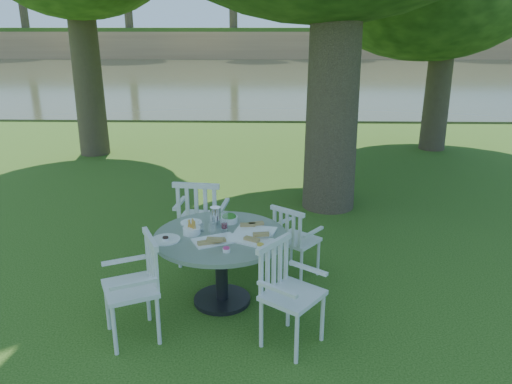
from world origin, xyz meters
TOP-DOWN VIEW (x-y plane):
  - ground at (0.00, 0.00)m, footprint 140.00×140.00m
  - table at (-0.31, -0.70)m, footprint 1.27×1.27m
  - chair_ne at (0.39, -0.19)m, footprint 0.57×0.56m
  - chair_nw at (-0.62, 0.10)m, footprint 0.56×0.53m
  - chair_sw at (-0.95, -1.27)m, footprint 0.59×0.60m
  - chair_se at (0.28, -1.32)m, footprint 0.61×0.62m
  - tableware at (-0.34, -0.64)m, footprint 1.17×0.82m
  - river at (0.00, 23.00)m, footprint 100.00×28.00m

SIDE VIEW (x-z plane):
  - ground at x=0.00m, z-range 0.00..0.00m
  - river at x=0.00m, z-range -0.06..0.06m
  - chair_ne at x=0.39m, z-range 0.07..0.89m
  - chair_se at x=0.28m, z-range 0.08..0.98m
  - chair_sw at x=-0.95m, z-range 0.08..1.00m
  - table at x=-0.31m, z-range 0.20..0.92m
  - chair_nw at x=-0.62m, z-range 0.09..1.10m
  - tableware at x=-0.34m, z-range 0.65..0.86m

